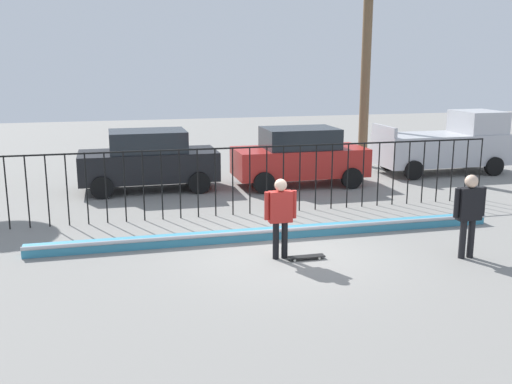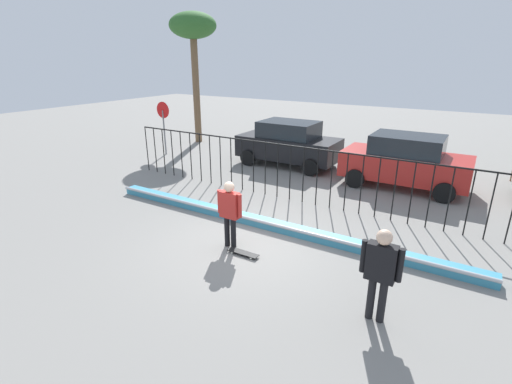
% 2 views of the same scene
% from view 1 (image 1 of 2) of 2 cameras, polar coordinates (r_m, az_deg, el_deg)
% --- Properties ---
extents(ground_plane, '(60.00, 60.00, 0.00)m').
position_cam_1_polar(ground_plane, '(12.75, 3.06, -5.94)').
color(ground_plane, gray).
extents(bowl_coping_ledge, '(11.00, 0.40, 0.27)m').
position_cam_1_polar(bowl_coping_ledge, '(13.77, 1.65, -3.98)').
color(bowl_coping_ledge, teal).
rests_on(bowl_coping_ledge, ground).
extents(perimeter_fence, '(14.04, 0.04, 1.83)m').
position_cam_1_polar(perimeter_fence, '(15.68, -0.60, 1.86)').
color(perimeter_fence, black).
rests_on(perimeter_fence, ground).
extents(skateboarder, '(0.69, 0.26, 1.70)m').
position_cam_1_polar(skateboarder, '(12.14, 2.38, -1.87)').
color(skateboarder, black).
rests_on(skateboarder, ground).
extents(skateboard, '(0.80, 0.20, 0.07)m').
position_cam_1_polar(skateboard, '(12.38, 4.85, -6.25)').
color(skateboard, black).
rests_on(skateboard, ground).
extents(camera_operator, '(0.72, 0.27, 1.78)m').
position_cam_1_polar(camera_operator, '(12.93, 19.93, -1.52)').
color(camera_operator, black).
rests_on(camera_operator, ground).
extents(parked_car_black, '(4.30, 2.12, 1.90)m').
position_cam_1_polar(parked_car_black, '(19.01, -10.35, 3.10)').
color(parked_car_black, black).
rests_on(parked_car_black, ground).
extents(parked_car_red, '(4.30, 2.12, 1.90)m').
position_cam_1_polar(parked_car_red, '(19.46, 4.23, 3.49)').
color(parked_car_red, '#B2231E').
rests_on(parked_car_red, ground).
extents(pickup_truck, '(4.70, 2.12, 2.24)m').
position_cam_1_polar(pickup_truck, '(22.70, 17.97, 4.39)').
color(pickup_truck, '#B7B7BC').
rests_on(pickup_truck, ground).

